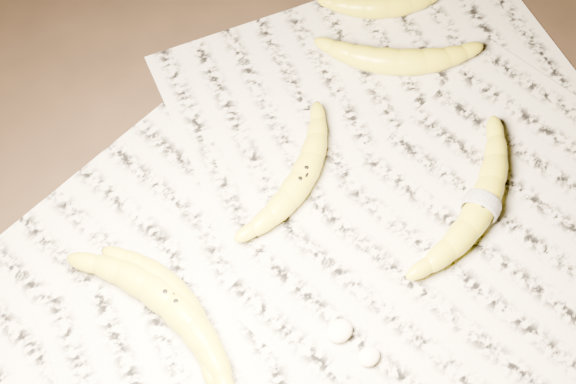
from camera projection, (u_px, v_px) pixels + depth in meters
ground at (318, 219)px, 1.01m from camera, size 3.00×3.00×0.00m
newspaper_patch at (340, 236)px, 1.00m from camera, size 0.90×0.70×0.01m
banana_left_a at (171, 303)px, 0.93m from camera, size 0.11×0.24×0.04m
banana_left_b at (178, 298)px, 0.93m from camera, size 0.07×0.19×0.04m
banana_center at (302, 178)px, 1.01m from camera, size 0.20×0.14×0.04m
banana_taped at (482, 205)px, 0.99m from camera, size 0.23×0.15×0.04m
banana_upper_a at (398, 60)px, 1.11m from camera, size 0.19×0.17×0.04m
banana_upper_b at (388, 5)px, 1.16m from camera, size 0.17×0.13×0.03m
measuring_tape at (482, 205)px, 0.99m from camera, size 0.02×0.05×0.05m
flesh_chunk_a at (340, 330)px, 0.92m from camera, size 0.03×0.03×0.02m
flesh_chunk_b at (369, 356)px, 0.91m from camera, size 0.03×0.02×0.02m
flesh_chunk_c at (433, 257)px, 0.97m from camera, size 0.03×0.03×0.02m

